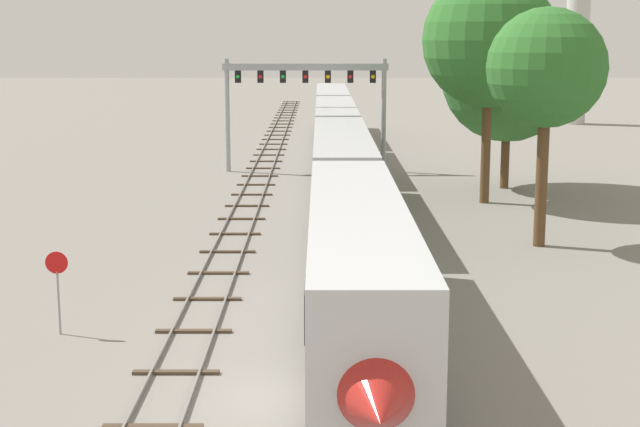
# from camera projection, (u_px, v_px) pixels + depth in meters

# --- Properties ---
(ground_plane) EXTENTS (400.00, 400.00, 0.00)m
(ground_plane) POSITION_uv_depth(u_px,v_px,m) (286.00, 399.00, 26.30)
(ground_plane) COLOR gray
(track_main) EXTENTS (2.60, 200.00, 0.16)m
(track_main) POSITION_uv_depth(u_px,v_px,m) (328.00, 146.00, 85.24)
(track_main) COLOR slate
(track_main) RESTS_ON ground
(track_near) EXTENTS (2.60, 160.00, 0.16)m
(track_near) POSITION_uv_depth(u_px,v_px,m) (253.00, 180.00, 65.57)
(track_near) COLOR slate
(track_near) RESTS_ON ground
(passenger_train) EXTENTS (3.04, 86.08, 4.80)m
(passenger_train) POSITION_uv_depth(u_px,v_px,m) (333.00, 149.00, 61.85)
(passenger_train) COLOR silver
(passenger_train) RESTS_ON ground
(signal_gantry) EXTENTS (12.10, 0.49, 8.29)m
(signal_gantry) POSITION_uv_depth(u_px,v_px,m) (301.00, 88.00, 69.01)
(signal_gantry) COLOR #999BA0
(signal_gantry) RESTS_ON ground
(stop_sign) EXTENTS (0.76, 0.08, 2.88)m
(stop_sign) POSITION_uv_depth(u_px,v_px,m) (53.00, 281.00, 31.63)
(stop_sign) COLOR gray
(stop_sign) RESTS_ON ground
(trackside_tree_left) EXTENTS (8.68, 8.68, 11.77)m
(trackside_tree_left) POSITION_uv_depth(u_px,v_px,m) (503.00, 75.00, 61.21)
(trackside_tree_left) COLOR brown
(trackside_tree_left) RESTS_ON ground
(trackside_tree_mid) EXTENTS (7.92, 7.92, 13.64)m
(trackside_tree_mid) POSITION_uv_depth(u_px,v_px,m) (484.00, 41.00, 55.36)
(trackside_tree_mid) COLOR brown
(trackside_tree_mid) RESTS_ON ground
(trackside_tree_right) EXTENTS (5.61, 5.61, 11.29)m
(trackside_tree_right) POSITION_uv_depth(u_px,v_px,m) (541.00, 69.00, 43.92)
(trackside_tree_right) COLOR brown
(trackside_tree_right) RESTS_ON ground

